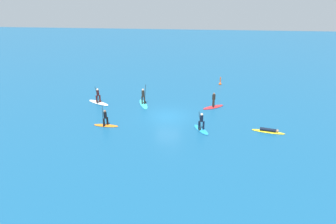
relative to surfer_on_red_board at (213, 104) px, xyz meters
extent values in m
plane|color=navy|center=(-4.84, -2.93, -0.45)|extent=(120.00, 120.00, 0.00)
ellipsoid|color=red|center=(0.00, 0.00, -0.40)|extent=(2.64, 2.06, 0.09)
cylinder|color=black|center=(0.01, -0.16, 0.07)|extent=(0.30, 0.30, 0.86)
cylinder|color=black|center=(-0.01, 0.16, 0.07)|extent=(0.30, 0.30, 0.86)
cylinder|color=black|center=(0.00, 0.00, 0.79)|extent=(0.49, 0.49, 0.59)
sphere|color=brown|center=(0.00, 0.00, 1.19)|extent=(0.28, 0.28, 0.20)
ellipsoid|color=yellow|center=(4.91, -5.74, -0.41)|extent=(3.10, 1.29, 0.08)
cylinder|color=black|center=(4.86, -5.73, -0.21)|extent=(1.48, 0.65, 0.32)
sphere|color=#A37556|center=(5.69, -5.93, -0.19)|extent=(0.29, 0.29, 0.24)
ellipsoid|color=#1E8CD1|center=(-1.40, -5.88, -0.40)|extent=(1.80, 2.46, 0.10)
cylinder|color=black|center=(-1.61, -5.87, 0.06)|extent=(0.24, 0.24, 0.82)
cylinder|color=black|center=(-1.19, -5.89, 0.06)|extent=(0.24, 0.24, 0.82)
cylinder|color=black|center=(-1.40, -5.88, 0.77)|extent=(0.41, 0.41, 0.59)
sphere|color=beige|center=(-1.40, -5.88, 1.18)|extent=(0.34, 0.34, 0.25)
cylinder|color=black|center=(-1.54, -6.13, 0.62)|extent=(0.31, 0.20, 1.93)
cube|color=black|center=(-1.54, -6.13, -0.29)|extent=(0.20, 0.15, 0.32)
ellipsoid|color=orange|center=(-10.72, -5.76, -0.41)|extent=(2.52, 0.81, 0.08)
cylinder|color=black|center=(-10.60, -5.59, 0.01)|extent=(0.20, 0.20, 0.76)
cylinder|color=black|center=(-10.84, -5.93, 0.01)|extent=(0.20, 0.20, 0.76)
cylinder|color=black|center=(-10.72, -5.76, 0.69)|extent=(0.34, 0.34, 0.61)
sphere|color=brown|center=(-10.72, -5.76, 1.11)|extent=(0.26, 0.26, 0.25)
cylinder|color=black|center=(-10.89, -6.00, 0.70)|extent=(0.06, 0.23, 2.15)
cube|color=black|center=(-10.89, -6.00, -0.31)|extent=(0.08, 0.20, 0.32)
ellipsoid|color=white|center=(-13.22, 0.18, -0.41)|extent=(3.02, 2.19, 0.09)
cylinder|color=#381414|center=(-13.38, 0.09, 0.06)|extent=(0.27, 0.27, 0.85)
cylinder|color=#381414|center=(-13.06, 0.27, 0.06)|extent=(0.27, 0.27, 0.85)
cylinder|color=#381414|center=(-13.22, 0.18, 0.78)|extent=(0.40, 0.40, 0.59)
sphere|color=beige|center=(-13.22, 0.18, 1.20)|extent=(0.34, 0.34, 0.25)
cylinder|color=black|center=(-13.21, -0.11, 0.68)|extent=(0.27, 0.42, 2.04)
cube|color=black|center=(-13.21, -0.11, -0.30)|extent=(0.15, 0.20, 0.32)
ellipsoid|color=#33C6CC|center=(-7.95, 0.17, -0.41)|extent=(1.73, 3.17, 0.08)
cylinder|color=black|center=(-7.81, 0.15, 0.07)|extent=(0.21, 0.21, 0.88)
cylinder|color=black|center=(-8.10, 0.20, 0.07)|extent=(0.21, 0.21, 0.88)
cylinder|color=black|center=(-7.95, 0.17, 0.86)|extent=(0.43, 0.43, 0.70)
sphere|color=tan|center=(-7.95, 0.17, 1.33)|extent=(0.31, 0.31, 0.24)
cylinder|color=black|center=(-7.76, 0.41, 0.76)|extent=(0.24, 0.12, 2.27)
cube|color=black|center=(-7.76, 0.41, -0.31)|extent=(0.21, 0.12, 0.32)
sphere|color=#E55119|center=(1.27, 8.31, -0.36)|extent=(0.38, 0.38, 0.38)
cylinder|color=#E55119|center=(1.27, 8.31, 0.08)|extent=(0.14, 0.14, 1.07)
camera|label=1|loc=(-2.14, -33.24, 13.04)|focal=33.91mm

